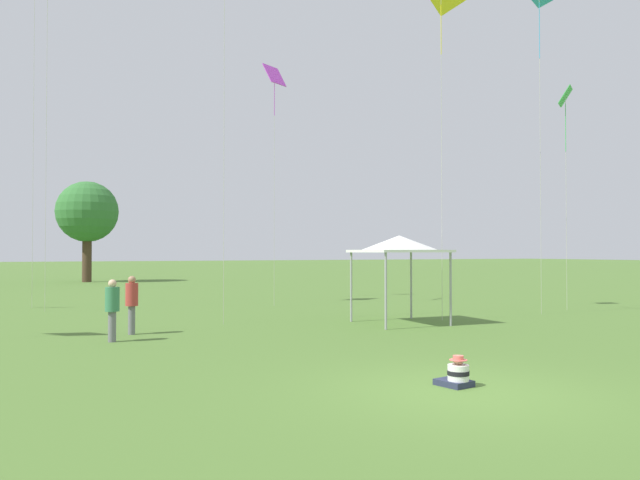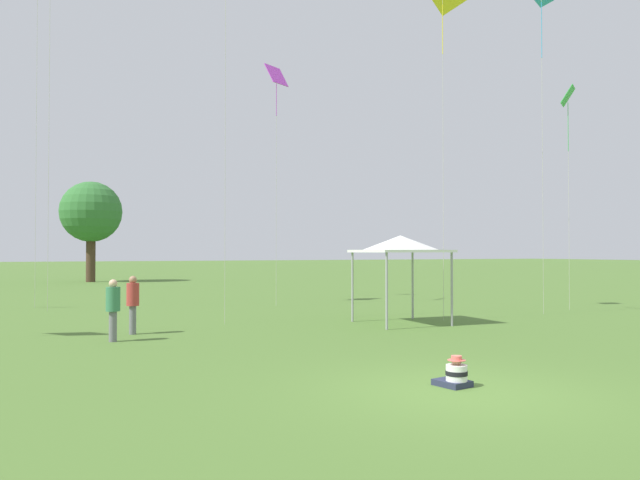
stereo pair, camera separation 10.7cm
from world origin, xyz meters
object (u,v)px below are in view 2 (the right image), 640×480
Objects in this scene: canopy_tent at (401,245)px; distant_tree_0 at (91,213)px; kite_6 at (568,105)px; kite_1 at (276,82)px; seated_toddler at (455,375)px; kite_2 at (541,4)px; person_standing_0 at (133,300)px; person_standing_1 at (113,305)px.

distant_tree_0 reaches higher than canopy_tent.
canopy_tent is at bearing 16.51° from kite_6.
kite_1 is at bearing 98.15° from canopy_tent.
canopy_tent is (4.13, 7.93, 2.23)m from seated_toddler.
kite_6 is 34.75m from distant_tree_0.
kite_2 reaches higher than seated_toddler.
distant_tree_0 is (2.01, 31.62, 4.20)m from person_standing_0.
kite_2 is 1.59× the size of distant_tree_0.
kite_2 is at bearing 28.91° from kite_6.
person_standing_0 is 8.03m from canopy_tent.
kite_2 is at bearing 28.31° from seated_toddler.
person_standing_1 is (-4.35, 7.78, 0.71)m from seated_toddler.
person_standing_0 is at bearing 9.33° from kite_6.
seated_toddler is at bearing -43.24° from person_standing_1.
person_standing_1 is 0.21× the size of distant_tree_0.
canopy_tent is at bearing -64.97° from kite_1.
distant_tree_0 reaches higher than seated_toddler.
kite_6 reaches higher than person_standing_1.
seated_toddler is 40.94m from distant_tree_0.
person_standing_0 is 17.50m from kite_6.
person_standing_1 is 0.15× the size of kite_1.
canopy_tent is (8.48, 0.15, 1.52)m from person_standing_1.
person_standing_1 is 0.56× the size of canopy_tent.
distant_tree_0 is at bearing -56.59° from kite_6.
distant_tree_0 is at bearing 100.07° from canopy_tent.
person_standing_1 is at bearing -178.98° from canopy_tent.
kite_1 is (7.39, 7.73, 8.30)m from person_standing_1.
kite_1 is 10.47m from kite_2.
kite_6 reaches higher than distant_tree_0.
canopy_tent is 0.32× the size of kite_6.
kite_2 is at bearing 19.29° from person_standing_1.
kite_2 is (7.28, -7.29, 1.89)m from kite_1.
kite_2 is 35.05m from distant_tree_0.
canopy_tent is 0.27× the size of kite_1.
distant_tree_0 reaches higher than person_standing_1.
kite_6 reaches higher than canopy_tent.
kite_1 is 11.50m from kite_6.
kite_1 reaches higher than canopy_tent.
seated_toddler is 0.07× the size of kite_6.
person_standing_0 is (-3.69, 8.99, 0.73)m from seated_toddler.
seated_toddler is 0.40× the size of person_standing_1.
person_standing_0 is at bearing 78.74° from person_standing_1.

